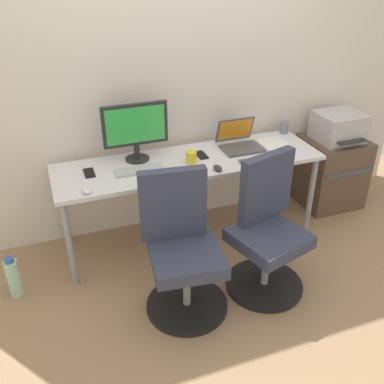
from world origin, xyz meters
The scene contains 19 objects.
ground_plane centered at (0.00, 0.00, 0.00)m, with size 5.28×5.28×0.00m, color #9E7A56.
back_wall centered at (0.00, 0.37, 1.30)m, with size 4.40×0.04×2.60m, color silver.
desk centered at (0.00, 0.00, 0.64)m, with size 2.01×0.58×0.70m.
office_chair_left centered at (-0.30, -0.67, 0.42)m, with size 0.54×0.54×0.94m.
office_chair_right centered at (0.31, -0.68, 0.42)m, with size 0.54×0.54×0.94m.
side_cabinet centered at (1.40, 0.10, 0.31)m, with size 0.52×0.47×0.63m.
printer centered at (1.40, 0.10, 0.75)m, with size 0.38×0.40×0.24m.
water_bottle_on_floor centered at (-1.35, -0.22, 0.15)m, with size 0.09×0.09×0.31m.
desktop_monitor centered at (-0.36, 0.15, 0.95)m, with size 0.48×0.18×0.43m.
open_laptop centered at (0.45, 0.10, 0.76)m, with size 0.31×0.29×0.22m.
keyboard_by_monitor centered at (-0.40, -0.05, 0.71)m, with size 0.34×0.12×0.02m, color #B7B7B7.
keyboard_by_laptop centered at (0.50, -0.21, 0.71)m, with size 0.34×0.12×0.02m, color #515156.
mouse_by_monitor centered at (0.13, -0.22, 0.72)m, with size 0.06×0.10×0.03m, color #2D2D2D.
mouse_by_laptop centered at (-0.79, -0.22, 0.72)m, with size 0.06×0.10×0.03m, color silver.
coffee_mug centered at (-0.01, -0.05, 0.75)m, with size 0.08×0.08×0.09m, color yellow.
pen_cup centered at (0.94, 0.23, 0.76)m, with size 0.07×0.07×0.10m, color slate.
phone_near_monitor centered at (0.11, 0.05, 0.71)m, with size 0.07×0.14×0.01m, color black.
phone_near_laptop centered at (-0.74, 0.04, 0.71)m, with size 0.07×0.14×0.01m, color black.
paper_pile centered at (0.73, 0.02, 0.71)m, with size 0.21×0.30×0.01m, color white.
Camera 1 is at (-1.00, -2.76, 2.10)m, focal length 40.63 mm.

